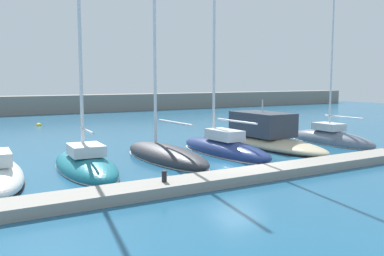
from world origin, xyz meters
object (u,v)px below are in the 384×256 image
(sailboat_navy_fourth, at_px, (224,147))
(mooring_buoy_yellow, at_px, (39,126))
(sailboat_slate_sixth, at_px, (331,138))
(sailboat_teal_second, at_px, (85,163))
(sailboat_charcoal_third, at_px, (165,154))
(motorboat_sand_fifth, at_px, (267,136))
(dock_bollard, at_px, (164,176))

(sailboat_navy_fourth, distance_m, mooring_buoy_yellow, 22.69)
(sailboat_slate_sixth, relative_size, mooring_buoy_yellow, 28.54)
(sailboat_navy_fourth, bearing_deg, sailboat_teal_second, 90.41)
(sailboat_slate_sixth, bearing_deg, mooring_buoy_yellow, 34.54)
(sailboat_charcoal_third, bearing_deg, motorboat_sand_fifth, -85.76)
(mooring_buoy_yellow, height_order, dock_bollard, dock_bollard)
(sailboat_slate_sixth, height_order, mooring_buoy_yellow, sailboat_slate_sixth)
(sailboat_teal_second, relative_size, dock_bollard, 33.70)
(sailboat_navy_fourth, distance_m, sailboat_slate_sixth, 8.67)
(motorboat_sand_fifth, distance_m, sailboat_slate_sixth, 4.72)
(sailboat_charcoal_third, relative_size, motorboat_sand_fifth, 1.37)
(motorboat_sand_fifth, relative_size, dock_bollard, 22.01)
(mooring_buoy_yellow, bearing_deg, dock_bollard, -91.51)
(sailboat_charcoal_third, xyz_separation_m, motorboat_sand_fifth, (7.94, 0.79, 0.35))
(sailboat_teal_second, xyz_separation_m, dock_bollard, (1.43, -5.60, 0.28))
(sailboat_navy_fourth, relative_size, sailboat_slate_sixth, 0.93)
(motorboat_sand_fifth, height_order, dock_bollard, motorboat_sand_fifth)
(sailboat_slate_sixth, bearing_deg, sailboat_charcoal_third, 88.16)
(sailboat_teal_second, bearing_deg, dock_bollard, -161.95)
(sailboat_teal_second, bearing_deg, motorboat_sand_fifth, -80.83)
(motorboat_sand_fifth, bearing_deg, sailboat_slate_sixth, -106.29)
(motorboat_sand_fifth, bearing_deg, dock_bollard, 121.98)
(sailboat_charcoal_third, distance_m, motorboat_sand_fifth, 7.99)
(sailboat_charcoal_third, relative_size, sailboat_slate_sixth, 0.84)
(sailboat_navy_fourth, xyz_separation_m, motorboat_sand_fifth, (4.14, 0.97, 0.23))
(sailboat_navy_fourth, distance_m, motorboat_sand_fifth, 4.26)
(sailboat_teal_second, xyz_separation_m, sailboat_navy_fourth, (8.35, 0.22, 0.10))
(sailboat_navy_fourth, xyz_separation_m, mooring_buoy_yellow, (-6.20, 21.82, -0.45))
(sailboat_charcoal_third, distance_m, sailboat_navy_fourth, 3.81)
(sailboat_charcoal_third, bearing_deg, sailboat_navy_fourth, -94.11)
(sailboat_charcoal_third, bearing_deg, dock_bollard, 151.01)
(mooring_buoy_yellow, bearing_deg, sailboat_teal_second, -95.58)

